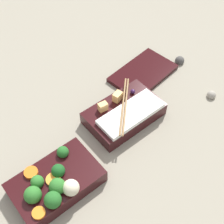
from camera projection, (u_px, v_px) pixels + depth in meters
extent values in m
plane|color=gray|center=(94.00, 149.00, 0.79)|extent=(3.00, 3.00, 0.00)
cube|color=black|center=(56.00, 182.00, 0.71)|extent=(0.20, 0.12, 0.04)
sphere|color=#236023|center=(53.00, 200.00, 0.65)|extent=(0.04, 0.04, 0.04)
sphere|color=#236023|center=(63.00, 152.00, 0.73)|extent=(0.03, 0.03, 0.03)
sphere|color=#2D7028|center=(33.00, 195.00, 0.66)|extent=(0.04, 0.04, 0.04)
sphere|color=#19511E|center=(58.00, 171.00, 0.69)|extent=(0.03, 0.03, 0.03)
sphere|color=#2D7028|center=(37.00, 182.00, 0.68)|extent=(0.03, 0.03, 0.03)
sphere|color=#2D7028|center=(57.00, 186.00, 0.67)|extent=(0.04, 0.04, 0.04)
cylinder|color=orange|center=(31.00, 173.00, 0.70)|extent=(0.04, 0.04, 0.01)
cylinder|color=orange|center=(39.00, 213.00, 0.64)|extent=(0.03, 0.03, 0.01)
cylinder|color=orange|center=(53.00, 179.00, 0.69)|extent=(0.05, 0.05, 0.01)
sphere|color=beige|center=(71.00, 188.00, 0.67)|extent=(0.04, 0.04, 0.04)
cube|color=black|center=(124.00, 114.00, 0.83)|extent=(0.20, 0.12, 0.04)
cube|color=white|center=(131.00, 113.00, 0.80)|extent=(0.18, 0.07, 0.01)
cube|color=#EAB266|center=(103.00, 107.00, 0.81)|extent=(0.03, 0.02, 0.02)
cube|color=#EAB266|center=(118.00, 97.00, 0.83)|extent=(0.03, 0.02, 0.03)
sphere|color=#381942|center=(133.00, 91.00, 0.85)|extent=(0.01, 0.01, 0.01)
cylinder|color=olive|center=(126.00, 105.00, 0.81)|extent=(0.14, 0.14, 0.01)
cylinder|color=olive|center=(123.00, 105.00, 0.81)|extent=(0.14, 0.14, 0.01)
cube|color=black|center=(143.00, 73.00, 0.95)|extent=(0.21, 0.14, 0.01)
sphere|color=#474442|center=(180.00, 61.00, 0.99)|extent=(0.03, 0.03, 0.03)
sphere|color=gray|center=(211.00, 95.00, 0.89)|extent=(0.03, 0.03, 0.03)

